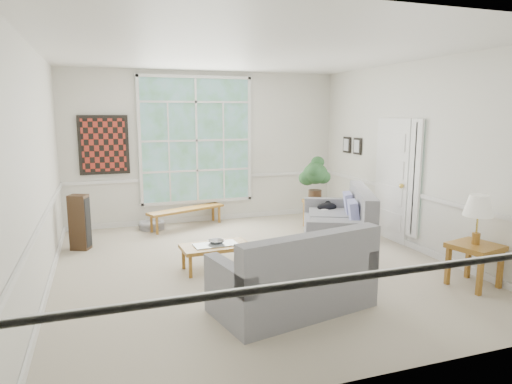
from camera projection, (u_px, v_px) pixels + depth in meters
floor at (254, 266)px, 6.62m from camera, size 5.50×6.00×0.01m
ceiling at (254, 52)px, 6.11m from camera, size 5.50×6.00×0.02m
wall_back at (206, 148)px, 9.16m from camera, size 5.50×0.02×3.00m
wall_front at (377, 203)px, 3.57m from camera, size 5.50×0.02×3.00m
wall_left at (38, 171)px, 5.48m from camera, size 0.02×6.00×3.00m
wall_right at (418, 157)px, 7.24m from camera, size 0.02×6.00×3.00m
window_back at (196, 140)px, 9.03m from camera, size 2.30×0.08×2.40m
entry_door at (391, 180)px, 7.87m from camera, size 0.08×0.90×2.10m
door_sidelight at (415, 179)px, 7.26m from camera, size 0.08×0.26×1.90m
wall_art at (104, 145)px, 8.47m from camera, size 0.90×0.06×1.10m
wall_frame_near at (357, 146)px, 8.85m from camera, size 0.04×0.26×0.32m
wall_frame_far at (346, 145)px, 9.23m from camera, size 0.04×0.26×0.32m
loveseat_right at (336, 221)px, 7.16m from camera, size 1.67×2.13×1.03m
loveseat_front at (292, 268)px, 5.11m from camera, size 1.90×1.25×0.95m
coffee_table at (216, 257)px, 6.45m from camera, size 0.99×0.58×0.36m
pewter_bowl at (216, 241)px, 6.48m from camera, size 0.34×0.34×0.07m
window_bench at (187, 218)px, 8.82m from camera, size 1.58×0.87×0.37m
end_table at (318, 215)px, 8.67m from camera, size 0.65×0.65×0.54m
houseplant at (315, 179)px, 8.55m from camera, size 0.68×0.68×0.86m
side_table at (474, 265)px, 5.80m from camera, size 0.66×0.66×0.56m
table_lamp at (477, 220)px, 5.72m from camera, size 0.42×0.42×0.63m
pet_bed at (152, 225)px, 8.70m from camera, size 0.49×0.49×0.15m
floor_speaker at (80, 222)px, 7.35m from camera, size 0.35×0.32×0.90m
cat at (327, 206)px, 7.81m from camera, size 0.43×0.39×0.17m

